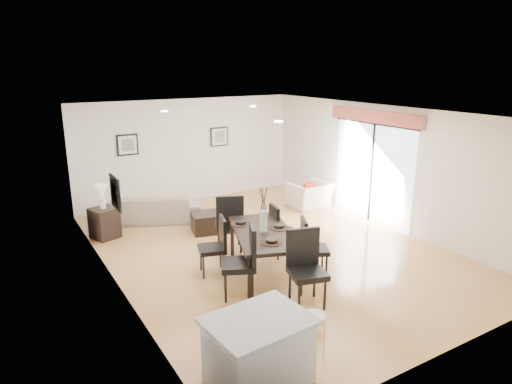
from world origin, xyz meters
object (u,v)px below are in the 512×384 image
dining_table (263,236)px  bar_stool (314,321)px  armchair (309,195)px  coffee_table (216,221)px  dining_chair_enear (310,244)px  kitchen_island (259,350)px  dining_chair_wfar (217,242)px  dining_chair_foot (230,220)px  sofa (154,208)px  dining_chair_wnear (245,257)px  dining_chair_head (305,263)px  dining_chair_efar (280,228)px  side_table (105,223)px

dining_table → bar_stool: 2.49m
armchair → coffee_table: armchair is taller
dining_chair_enear → coffee_table: size_ratio=0.97×
armchair → kitchen_island: size_ratio=0.82×
dining_chair_wfar → dining_chair_foot: size_ratio=0.87×
sofa → bar_stool: sofa is taller
dining_table → dining_chair_wnear: (-0.66, -0.52, -0.05)m
dining_chair_wfar → dining_chair_enear: bearing=73.4°
sofa → kitchen_island: bearing=106.2°
dining_chair_wnear → dining_chair_foot: size_ratio=1.01×
armchair → dining_chair_head: size_ratio=0.86×
bar_stool → dining_chair_efar: bearing=63.8°
dining_chair_wnear → dining_chair_foot: (0.63, 1.69, -0.01)m
dining_table → dining_chair_wfar: (-0.67, 0.45, -0.14)m
sofa → side_table: bearing=46.0°
dining_chair_efar → bar_stool: bearing=167.7°
dining_chair_enear → kitchen_island: 2.95m
dining_table → dining_chair_foot: 1.17m
dining_chair_enear → dining_chair_efar: 0.93m
dining_table → dining_chair_head: bearing=-69.3°
sofa → dining_chair_efar: bearing=137.4°
sofa → bar_stool: 6.06m
dining_chair_wfar → dining_chair_efar: (1.34, 0.05, -0.00)m
dining_chair_wnear → dining_chair_head: 0.95m
dining_chair_enear → bar_stool: bearing=171.4°
dining_chair_enear → coffee_table: bearing=36.4°
dining_chair_efar → dining_chair_foot: dining_chair_foot is taller
armchair → dining_chair_enear: dining_chair_enear is taller
dining_chair_foot → bar_stool: (-0.70, -3.54, -0.12)m
sofa → dining_chair_head: (0.73, -4.85, 0.34)m
armchair → dining_chair_head: bearing=49.3°
dining_chair_enear → kitchen_island: size_ratio=0.83×
dining_chair_enear → dining_chair_foot: 1.76m
dining_chair_wfar → dining_chair_head: size_ratio=0.87×
dining_chair_head → dining_chair_wfar: bearing=129.3°
dining_table → dining_chair_efar: (0.67, 0.49, -0.14)m
sofa → dining_chair_head: bearing=122.6°
dining_chair_efar → dining_chair_wfar: bearing=105.9°
dining_chair_head → dining_chair_foot: 2.33m
armchair → dining_chair_foot: 3.43m
sofa → dining_chair_foot: (0.66, -2.52, 0.34)m
sofa → dining_chair_wfar: 3.25m
dining_chair_wnear → side_table: dining_chair_wnear is taller
side_table → sofa: bearing=22.0°
dining_chair_head → dining_chair_efar: bearing=84.7°
dining_table → coffee_table: (0.25, 2.36, -0.50)m
dining_chair_enear → dining_chair_head: bearing=165.9°
dining_chair_enear → side_table: bearing=63.8°
kitchen_island → bar_stool: 0.81m
coffee_table → kitchen_island: kitchen_island is taller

